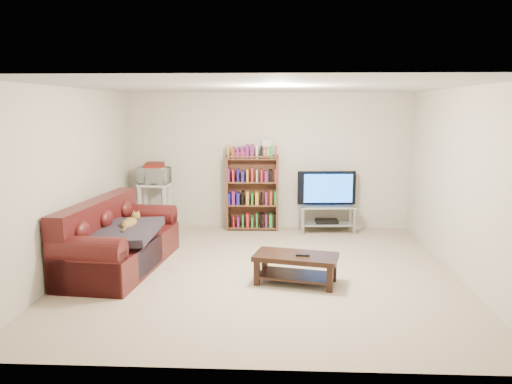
# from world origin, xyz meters

# --- Properties ---
(floor) EXTENTS (5.00, 5.00, 0.00)m
(floor) POSITION_xyz_m (0.00, 0.00, 0.00)
(floor) COLOR #BFAC8E
(floor) RESTS_ON ground
(ceiling) EXTENTS (5.00, 5.00, 0.00)m
(ceiling) POSITION_xyz_m (0.00, 0.00, 2.40)
(ceiling) COLOR white
(ceiling) RESTS_ON ground
(wall_back) EXTENTS (5.00, 0.00, 5.00)m
(wall_back) POSITION_xyz_m (0.00, 2.50, 1.20)
(wall_back) COLOR beige
(wall_back) RESTS_ON ground
(wall_front) EXTENTS (5.00, 0.00, 5.00)m
(wall_front) POSITION_xyz_m (0.00, -2.50, 1.20)
(wall_front) COLOR beige
(wall_front) RESTS_ON ground
(wall_left) EXTENTS (0.00, 5.00, 5.00)m
(wall_left) POSITION_xyz_m (-2.50, 0.00, 1.20)
(wall_left) COLOR beige
(wall_left) RESTS_ON ground
(wall_right) EXTENTS (0.00, 5.00, 5.00)m
(wall_right) POSITION_xyz_m (2.50, 0.00, 1.20)
(wall_right) COLOR beige
(wall_right) RESTS_ON ground
(sofa) EXTENTS (1.14, 2.24, 0.92)m
(sofa) POSITION_xyz_m (-1.98, 0.08, 0.32)
(sofa) COLOR #441212
(sofa) RESTS_ON floor
(blanket) EXTENTS (0.85, 1.10, 0.19)m
(blanket) POSITION_xyz_m (-1.81, -0.09, 0.54)
(blanket) COLOR #29242D
(blanket) RESTS_ON sofa
(cat) EXTENTS (0.29, 0.61, 0.18)m
(cat) POSITION_xyz_m (-1.79, 0.11, 0.60)
(cat) COLOR olive
(cat) RESTS_ON sofa
(coffee_table) EXTENTS (1.09, 0.71, 0.37)m
(coffee_table) POSITION_xyz_m (0.43, -0.41, 0.25)
(coffee_table) COLOR black
(coffee_table) RESTS_ON floor
(remote) EXTENTS (0.17, 0.06, 0.02)m
(remote) POSITION_xyz_m (0.51, -0.48, 0.38)
(remote) COLOR black
(remote) RESTS_ON coffee_table
(tv_stand) EXTENTS (0.97, 0.49, 0.47)m
(tv_stand) POSITION_xyz_m (1.05, 2.19, 0.32)
(tv_stand) COLOR #999EA3
(tv_stand) RESTS_ON floor
(television) EXTENTS (1.02, 0.20, 0.58)m
(television) POSITION_xyz_m (1.05, 2.19, 0.76)
(television) COLOR black
(television) RESTS_ON tv_stand
(dvd_player) EXTENTS (0.39, 0.29, 0.06)m
(dvd_player) POSITION_xyz_m (1.05, 2.19, 0.19)
(dvd_player) COLOR black
(dvd_player) RESTS_ON tv_stand
(bookshelf) EXTENTS (0.92, 0.31, 1.32)m
(bookshelf) POSITION_xyz_m (-0.26, 2.30, 0.68)
(bookshelf) COLOR #58321E
(bookshelf) RESTS_ON floor
(shelf_clutter) EXTENTS (0.67, 0.22, 0.28)m
(shelf_clutter) POSITION_xyz_m (-0.16, 2.32, 1.43)
(shelf_clutter) COLOR silver
(shelf_clutter) RESTS_ON bookshelf
(microwave_stand) EXTENTS (0.55, 0.42, 0.83)m
(microwave_stand) POSITION_xyz_m (-1.95, 2.15, 0.53)
(microwave_stand) COLOR silver
(microwave_stand) RESTS_ON floor
(microwave) EXTENTS (0.54, 0.39, 0.28)m
(microwave) POSITION_xyz_m (-1.95, 2.15, 0.97)
(microwave) COLOR silver
(microwave) RESTS_ON microwave_stand
(game_boxes) EXTENTS (0.32, 0.29, 0.05)m
(game_boxes) POSITION_xyz_m (-1.95, 2.15, 1.14)
(game_boxes) COLOR maroon
(game_boxes) RESTS_ON microwave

